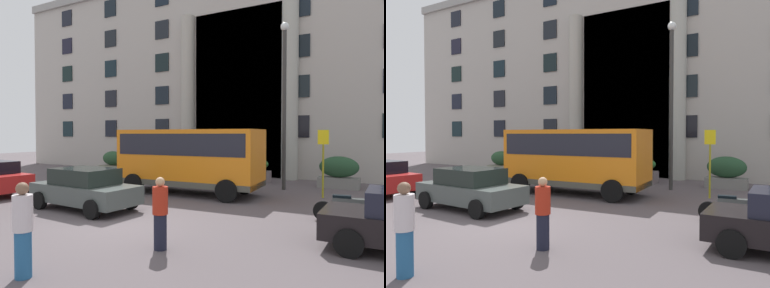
% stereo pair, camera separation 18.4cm
% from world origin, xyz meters
% --- Properties ---
extents(ground_plane, '(80.00, 64.00, 0.12)m').
position_xyz_m(ground_plane, '(0.00, 0.00, -0.06)').
color(ground_plane, '#584E51').
extents(office_building_facade, '(42.26, 9.73, 14.16)m').
position_xyz_m(office_building_facade, '(-0.01, 17.47, 7.08)').
color(office_building_facade, '#B0A89F').
rests_on(office_building_facade, ground_plane).
extents(orange_minibus, '(6.41, 2.66, 2.86)m').
position_xyz_m(orange_minibus, '(-0.76, 5.50, 1.70)').
color(orange_minibus, orange).
rests_on(orange_minibus, ground_plane).
extents(bus_stop_sign, '(0.44, 0.08, 2.84)m').
position_xyz_m(bus_stop_sign, '(4.60, 7.33, 1.75)').
color(bus_stop_sign, '#9A921B').
rests_on(bus_stop_sign, ground_plane).
extents(hedge_planter_far_east, '(1.63, 0.73, 1.39)m').
position_xyz_m(hedge_planter_far_east, '(-4.09, 10.30, 0.67)').
color(hedge_planter_far_east, slate).
rests_on(hedge_planter_far_east, ground_plane).
extents(hedge_planter_far_west, '(1.74, 0.96, 1.51)m').
position_xyz_m(hedge_planter_far_west, '(-9.44, 10.23, 0.73)').
color(hedge_planter_far_west, gray).
rests_on(hedge_planter_far_west, ground_plane).
extents(hedge_planter_east, '(2.04, 0.92, 1.41)m').
position_xyz_m(hedge_planter_east, '(0.32, 10.55, 0.68)').
color(hedge_planter_east, slate).
rests_on(hedge_planter_east, ground_plane).
extents(hedge_planter_entrance_left, '(1.92, 0.89, 1.57)m').
position_xyz_m(hedge_planter_entrance_left, '(4.85, 10.55, 0.76)').
color(hedge_planter_entrance_left, slate).
rests_on(hedge_planter_entrance_left, ground_plane).
extents(parked_hatchback_near, '(4.13, 2.19, 1.46)m').
position_xyz_m(parked_hatchback_near, '(-2.41, 0.91, 0.74)').
color(parked_hatchback_near, '#434A47').
rests_on(parked_hatchback_near, ground_plane).
extents(motorcycle_far_end, '(2.08, 0.55, 0.89)m').
position_xyz_m(motorcycle_far_end, '(-6.15, 3.36, 0.46)').
color(motorcycle_far_end, black).
rests_on(motorcycle_far_end, ground_plane).
extents(motorcycle_near_kerb, '(2.00, 0.55, 0.89)m').
position_xyz_m(motorcycle_near_kerb, '(5.88, 3.36, 0.46)').
color(motorcycle_near_kerb, black).
rests_on(motorcycle_near_kerb, ground_plane).
extents(pedestrian_man_red_shirt, '(0.36, 0.36, 1.67)m').
position_xyz_m(pedestrian_man_red_shirt, '(2.38, -1.40, 0.84)').
color(pedestrian_man_red_shirt, black).
rests_on(pedestrian_man_red_shirt, ground_plane).
extents(pedestrian_woman_dark_dress, '(0.36, 0.36, 1.78)m').
position_xyz_m(pedestrian_woman_dark_dress, '(1.06, -3.96, 0.90)').
color(pedestrian_woman_dark_dress, '#255B8E').
rests_on(pedestrian_woman_dark_dress, ground_plane).
extents(lamppost_plaza_centre, '(0.40, 0.40, 7.96)m').
position_xyz_m(lamppost_plaza_centre, '(2.60, 8.75, 4.61)').
color(lamppost_plaza_centre, '#343330').
rests_on(lamppost_plaza_centre, ground_plane).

